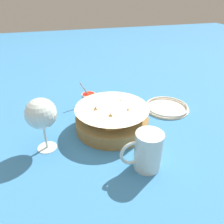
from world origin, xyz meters
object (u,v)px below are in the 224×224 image
object	(u,v)px
sauce_cup	(89,98)
side_plate	(167,107)
wine_glass	(41,115)
food_basket	(112,119)
beer_mug	(147,152)

from	to	relation	value
sauce_cup	side_plate	size ratio (longest dim) A/B	0.57
wine_glass	side_plate	distance (m)	0.51
food_basket	side_plate	bearing A→B (deg)	-163.58
food_basket	wine_glass	xyz separation A→B (m)	(0.22, 0.05, 0.08)
food_basket	sauce_cup	distance (m)	0.21
side_plate	beer_mug	bearing A→B (deg)	52.79
food_basket	side_plate	size ratio (longest dim) A/B	1.43
sauce_cup	beer_mug	xyz separation A→B (m)	(-0.08, 0.41, 0.03)
sauce_cup	side_plate	world-z (taller)	sauce_cup
beer_mug	side_plate	distance (m)	0.36
side_plate	sauce_cup	bearing A→B (deg)	-23.93
sauce_cup	wine_glass	size ratio (longest dim) A/B	0.60
food_basket	wine_glass	bearing A→B (deg)	11.88
food_basket	side_plate	world-z (taller)	food_basket
food_basket	sauce_cup	world-z (taller)	sauce_cup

